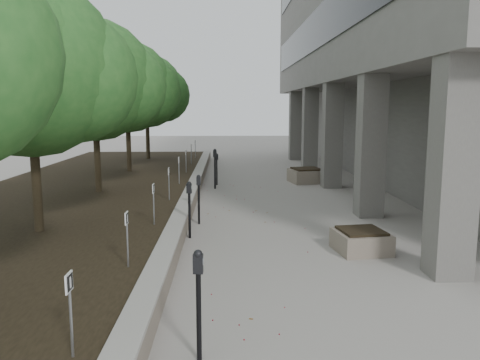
{
  "coord_description": "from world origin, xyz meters",
  "views": [
    {
      "loc": [
        -0.66,
        -7.47,
        3.1
      ],
      "look_at": [
        -0.29,
        5.89,
        1.07
      ],
      "focal_mm": 36.12,
      "sensor_mm": 36.0,
      "label": 1
    }
  ],
  "objects": [
    {
      "name": "parking_sign_7",
      "position": [
        -2.35,
        15.5,
        0.88
      ],
      "size": [
        0.04,
        0.22,
        0.96
      ],
      "primitive_type": null,
      "color": "black",
      "rests_on": "planting_bed"
    },
    {
      "name": "crabapple_tree_3",
      "position": [
        -4.8,
        8.0,
        3.12
      ],
      "size": [
        4.6,
        4.0,
        5.44
      ],
      "primitive_type": null,
      "color": "#255C23",
      "rests_on": "planting_bed"
    },
    {
      "name": "parking_meter_1",
      "position": [
        -1.01,
        -1.88,
        0.71
      ],
      "size": [
        0.15,
        0.11,
        1.41
      ],
      "primitive_type": null,
      "rotation": [
        0.0,
        0.0,
        -0.07
      ],
      "color": "black",
      "rests_on": "ground"
    },
    {
      "name": "parking_sign_1",
      "position": [
        -2.35,
        -2.5,
        0.88
      ],
      "size": [
        0.04,
        0.22,
        0.96
      ],
      "primitive_type": null,
      "color": "black",
      "rests_on": "planting_bed"
    },
    {
      "name": "planter_back",
      "position": [
        2.64,
        12.23,
        0.3
      ],
      "size": [
        1.51,
        1.51,
        0.6
      ],
      "primitive_type": null,
      "rotation": [
        0.0,
        0.0,
        0.2
      ],
      "color": "gray",
      "rests_on": "ground"
    },
    {
      "name": "parking_sign_8",
      "position": [
        -2.35,
        18.5,
        0.88
      ],
      "size": [
        0.04,
        0.22,
        0.96
      ],
      "primitive_type": null,
      "color": "black",
      "rests_on": "planting_bed"
    },
    {
      "name": "parking_sign_6",
      "position": [
        -2.35,
        12.5,
        0.88
      ],
      "size": [
        0.04,
        0.22,
        0.96
      ],
      "primitive_type": null,
      "color": "black",
      "rests_on": "planting_bed"
    },
    {
      "name": "planting_bed",
      "position": [
        -5.5,
        9.0,
        0.2
      ],
      "size": [
        7.0,
        26.0,
        0.4
      ],
      "primitive_type": "cube",
      "color": "black",
      "rests_on": "ground"
    },
    {
      "name": "parking_sign_2",
      "position": [
        -2.35,
        0.5,
        0.88
      ],
      "size": [
        0.04,
        0.22,
        0.96
      ],
      "primitive_type": null,
      "color": "black",
      "rests_on": "planting_bed"
    },
    {
      "name": "parking_meter_5",
      "position": [
        -1.06,
        11.66,
        0.64
      ],
      "size": [
        0.14,
        0.11,
        1.28
      ],
      "primitive_type": null,
      "rotation": [
        0.0,
        0.0,
        0.2
      ],
      "color": "black",
      "rests_on": "ground"
    },
    {
      "name": "parking_meter_3",
      "position": [
        -1.41,
        5.15,
        0.67
      ],
      "size": [
        0.14,
        0.1,
        1.33
      ],
      "primitive_type": null,
      "rotation": [
        0.0,
        0.0,
        0.05
      ],
      "color": "black",
      "rests_on": "ground"
    },
    {
      "name": "parking_meter_4",
      "position": [
        -1.11,
        10.75,
        0.77
      ],
      "size": [
        0.16,
        0.12,
        1.54
      ],
      "primitive_type": null,
      "rotation": [
        0.0,
        0.0,
        0.09
      ],
      "color": "black",
      "rests_on": "ground"
    },
    {
      "name": "crabapple_tree_4",
      "position": [
        -4.8,
        13.0,
        3.12
      ],
      "size": [
        4.6,
        4.0,
        5.44
      ],
      "primitive_type": null,
      "color": "#255C23",
      "rests_on": "planting_bed"
    },
    {
      "name": "berry_scatter",
      "position": [
        -0.1,
        5.0,
        0.01
      ],
      "size": [
        3.3,
        14.1,
        0.02
      ],
      "primitive_type": null,
      "color": "maroon",
      "rests_on": "ground"
    },
    {
      "name": "parking_sign_5",
      "position": [
        -2.35,
        9.5,
        0.88
      ],
      "size": [
        0.04,
        0.22,
        0.96
      ],
      "primitive_type": null,
      "color": "black",
      "rests_on": "planting_bed"
    },
    {
      "name": "planter_front",
      "position": [
        2.23,
        2.54,
        0.25
      ],
      "size": [
        1.2,
        1.2,
        0.49
      ],
      "primitive_type": null,
      "rotation": [
        0.0,
        0.0,
        0.14
      ],
      "color": "gray",
      "rests_on": "ground"
    },
    {
      "name": "parking_sign_3",
      "position": [
        -2.35,
        3.5,
        0.88
      ],
      "size": [
        0.04,
        0.22,
        0.96
      ],
      "primitive_type": null,
      "color": "black",
      "rests_on": "planting_bed"
    },
    {
      "name": "retaining_wall",
      "position": [
        -1.82,
        9.0,
        0.25
      ],
      "size": [
        0.39,
        26.0,
        0.5
      ],
      "primitive_type": null,
      "color": "gray",
      "rests_on": "ground"
    },
    {
      "name": "parking_meter_2",
      "position": [
        -1.55,
        3.76,
        0.69
      ],
      "size": [
        0.15,
        0.12,
        1.37
      ],
      "primitive_type": null,
      "rotation": [
        0.0,
        0.0,
        -0.18
      ],
      "color": "black",
      "rests_on": "ground"
    },
    {
      "name": "crabapple_tree_5",
      "position": [
        -4.8,
        18.0,
        3.12
      ],
      "size": [
        4.6,
        4.0,
        5.44
      ],
      "primitive_type": null,
      "color": "#255C23",
      "rests_on": "planting_bed"
    },
    {
      "name": "ground",
      "position": [
        0.0,
        0.0,
        0.0
      ],
      "size": [
        90.0,
        90.0,
        0.0
      ],
      "primitive_type": "plane",
      "color": "gray",
      "rests_on": "ground"
    },
    {
      "name": "crabapple_tree_2",
      "position": [
        -4.8,
        3.0,
        3.12
      ],
      "size": [
        4.6,
        4.0,
        5.44
      ],
      "primitive_type": null,
      "color": "#255C23",
      "rests_on": "planting_bed"
    },
    {
      "name": "parking_sign_4",
      "position": [
        -2.35,
        6.5,
        0.88
      ],
      "size": [
        0.04,
        0.22,
        0.96
      ],
      "primitive_type": null,
      "color": "black",
      "rests_on": "planting_bed"
    }
  ]
}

